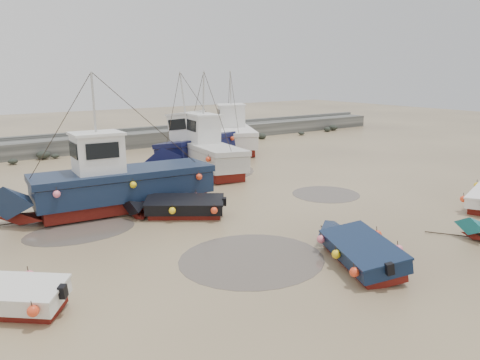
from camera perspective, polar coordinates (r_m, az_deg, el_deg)
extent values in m
plane|color=tan|center=(20.54, 4.65, -4.72)|extent=(120.00, 120.00, 0.00)
cube|color=slate|center=(39.47, -16.19, 4.42)|extent=(60.00, 2.20, 1.20)
cube|color=slate|center=(40.51, -16.82, 5.63)|extent=(60.00, 0.60, 0.25)
ellipsoid|color=black|center=(38.78, -7.56, 4.22)|extent=(0.84, 0.86, 0.51)
ellipsoid|color=black|center=(41.39, -5.23, 4.92)|extent=(0.98, 1.07, 0.72)
ellipsoid|color=black|center=(44.06, 2.66, 5.37)|extent=(0.78, 0.90, 0.59)
ellipsoid|color=black|center=(50.12, 10.58, 6.09)|extent=(0.68, 0.72, 0.52)
ellipsoid|color=black|center=(46.91, 7.50, 5.68)|extent=(0.60, 0.70, 0.31)
ellipsoid|color=black|center=(36.72, -22.86, 2.86)|extent=(0.99, 0.80, 0.58)
ellipsoid|color=black|center=(43.09, 0.39, 5.10)|extent=(0.54, 0.46, 0.30)
ellipsoid|color=black|center=(41.87, -2.58, 4.88)|extent=(0.61, 0.47, 0.46)
ellipsoid|color=black|center=(51.25, 11.29, 6.30)|extent=(0.92, 0.97, 0.58)
ellipsoid|color=black|center=(36.72, -21.61, 2.76)|extent=(0.61, 0.53, 0.32)
ellipsoid|color=black|center=(43.10, -1.56, 5.16)|extent=(0.67, 0.55, 0.43)
ellipsoid|color=black|center=(35.57, -25.96, 2.06)|extent=(0.65, 0.60, 0.37)
ellipsoid|color=black|center=(41.26, -2.41, 4.89)|extent=(0.88, 0.64, 0.62)
ellipsoid|color=black|center=(36.99, -16.27, 3.25)|extent=(0.64, 0.62, 0.48)
ellipsoid|color=black|center=(41.31, -5.08, 4.70)|extent=(0.55, 0.45, 0.29)
cylinder|color=#534A41|center=(16.29, 1.45, -9.58)|extent=(5.13, 5.13, 0.01)
cylinder|color=#534A41|center=(24.83, 10.42, -1.70)|extent=(3.51, 3.51, 0.01)
cylinder|color=#534A41|center=(19.99, -18.85, -5.91)|extent=(4.44, 4.44, 0.01)
cylinder|color=#534A41|center=(30.88, -4.79, 1.42)|extent=(6.38, 6.38, 0.01)
cube|color=maroon|center=(14.50, -26.99, -13.52)|extent=(3.14, 2.90, 0.30)
cube|color=silver|center=(14.34, -27.15, -12.18)|extent=(3.44, 3.20, 0.45)
cube|color=brown|center=(14.27, -27.22, -11.58)|extent=(2.86, 2.65, 0.10)
cube|color=silver|center=(14.24, -27.26, -11.24)|extent=(3.53, 3.29, 0.07)
cube|color=black|center=(13.42, -20.59, -12.45)|extent=(0.28, 0.28, 0.35)
sphere|color=#F24521|center=(13.05, -23.78, -13.86)|extent=(0.30, 0.30, 0.30)
sphere|color=#F24521|center=(14.65, -24.08, -10.86)|extent=(0.30, 0.30, 0.30)
cube|color=maroon|center=(16.23, 14.90, -9.58)|extent=(2.57, 3.56, 0.30)
cube|color=#0E1C37|center=(16.10, 14.98, -8.35)|extent=(2.88, 3.88, 0.45)
pyramid|color=#0E1C37|center=(17.76, 12.12, -4.58)|extent=(1.72, 1.29, 0.90)
cube|color=brown|center=(16.04, 15.01, -7.80)|extent=(2.36, 3.23, 0.10)
cube|color=#0E1C37|center=(16.00, 15.03, -7.50)|extent=(2.97, 3.97, 0.07)
cube|color=black|center=(14.52, 18.21, -10.25)|extent=(0.27, 0.25, 0.35)
cylinder|color=black|center=(18.84, 10.93, -6.51)|extent=(0.86, 1.84, 0.04)
sphere|color=#F24521|center=(14.51, 14.17, -10.29)|extent=(0.30, 0.30, 0.30)
sphere|color=#F24521|center=(15.89, 19.08, -8.52)|extent=(0.30, 0.30, 0.30)
sphere|color=#F24521|center=(15.70, 12.00, -8.33)|extent=(0.30, 0.30, 0.30)
sphere|color=#F24521|center=(17.04, 16.73, -6.86)|extent=(0.30, 0.30, 0.30)
sphere|color=#F24521|center=(16.92, 10.16, -6.63)|extent=(0.30, 0.30, 0.30)
pyramid|color=#156267|center=(20.01, 27.07, -3.75)|extent=(1.56, 1.38, 0.90)
cylinder|color=black|center=(20.20, 24.43, -6.14)|extent=(1.16, 1.68, 0.04)
sphere|color=#F24521|center=(23.57, 25.65, -2.05)|extent=(0.30, 0.30, 0.30)
sphere|color=#F24521|center=(26.66, 26.98, -0.53)|extent=(0.30, 0.30, 0.30)
cube|color=maroon|center=(20.87, -6.71, -4.04)|extent=(3.20, 2.68, 0.30)
cube|color=black|center=(20.76, -6.73, -3.05)|extent=(3.50, 2.97, 0.45)
pyramid|color=black|center=(20.95, -12.27, -1.84)|extent=(1.33, 1.49, 0.90)
cube|color=brown|center=(20.72, -6.75, -2.61)|extent=(2.91, 2.45, 0.10)
cube|color=black|center=(20.69, -6.75, -2.37)|extent=(3.59, 3.06, 0.07)
cube|color=black|center=(20.60, -1.91, -2.59)|extent=(0.27, 0.28, 0.35)
cylinder|color=black|center=(21.41, -14.43, -4.27)|extent=(1.67, 1.16, 0.04)
sphere|color=#F24521|center=(19.89, -3.16, -3.40)|extent=(0.30, 0.30, 0.30)
sphere|color=#F24521|center=(21.44, -5.35, -2.20)|extent=(0.30, 0.30, 0.30)
sphere|color=#F24521|center=(20.05, -8.23, -3.38)|extent=(0.30, 0.30, 0.30)
sphere|color=#F24521|center=(21.66, -10.03, -2.19)|extent=(0.30, 0.30, 0.30)
cube|color=maroon|center=(22.53, -13.84, -2.71)|extent=(7.57, 3.06, 0.55)
cube|color=#122038|center=(22.34, -13.95, -0.86)|extent=(8.14, 3.52, 0.95)
pyramid|color=#122038|center=(21.46, -25.68, -0.45)|extent=(1.68, 2.92, 1.40)
cube|color=brown|center=(22.22, -14.02, 0.43)|extent=(7.95, 3.40, 0.08)
cube|color=#122038|center=(22.19, -14.04, 0.78)|extent=(8.33, 3.60, 0.30)
cube|color=white|center=(21.75, -16.92, 2.96)|extent=(2.17, 2.14, 1.70)
cube|color=white|center=(21.62, -17.08, 5.33)|extent=(2.35, 2.31, 0.12)
cube|color=black|center=(21.51, -19.61, 3.35)|extent=(0.21, 1.66, 0.68)
cylinder|color=#B7B7B2|center=(21.48, -17.33, 8.93)|extent=(0.10, 0.10, 2.60)
sphere|color=pink|center=(21.91, -4.96, 0.17)|extent=(0.30, 0.30, 0.30)
sphere|color=pink|center=(24.12, -11.40, 1.17)|extent=(0.30, 0.30, 0.30)
sphere|color=pink|center=(20.83, -12.84, -0.81)|extent=(0.30, 0.30, 0.30)
sphere|color=pink|center=(23.36, -18.74, 0.33)|extent=(0.30, 0.30, 0.30)
sphere|color=pink|center=(20.20, -21.40, -1.85)|extent=(0.30, 0.30, 0.30)
cube|color=maroon|center=(29.30, -3.88, 1.33)|extent=(2.58, 6.27, 0.55)
cube|color=beige|center=(29.16, -3.90, 2.77)|extent=(2.97, 6.76, 0.95)
pyramid|color=beige|center=(32.51, -6.75, 5.05)|extent=(2.39, 1.67, 1.40)
cube|color=brown|center=(29.07, -3.92, 3.77)|extent=(2.86, 6.60, 0.08)
cube|color=beige|center=(29.05, -3.92, 4.04)|extent=(3.03, 6.91, 0.30)
cube|color=white|center=(29.71, -4.67, 6.13)|extent=(1.78, 2.16, 1.70)
cube|color=white|center=(29.61, -4.71, 7.88)|extent=(1.93, 2.34, 0.12)
cube|color=black|center=(30.61, -5.46, 6.80)|extent=(1.33, 0.20, 0.68)
cylinder|color=#B7B7B2|center=(29.52, -4.76, 10.50)|extent=(0.10, 0.10, 2.60)
cylinder|color=black|center=(33.80, -7.37, 2.44)|extent=(0.39, 2.99, 0.05)
sphere|color=pink|center=(26.26, -3.99, 2.39)|extent=(0.30, 0.30, 0.30)
sphere|color=pink|center=(28.87, -0.95, 3.41)|extent=(0.30, 0.30, 0.30)
sphere|color=pink|center=(29.40, -6.82, 3.50)|extent=(0.30, 0.30, 0.30)
sphere|color=pink|center=(31.94, -3.84, 4.34)|extent=(0.30, 0.30, 0.30)
cube|color=maroon|center=(32.11, -4.92, 2.37)|extent=(6.16, 4.20, 0.55)
cube|color=#0C0F34|center=(31.98, -4.95, 3.69)|extent=(6.70, 4.69, 0.95)
pyramid|color=#0C0F34|center=(28.97, -9.24, 3.97)|extent=(2.24, 2.67, 1.40)
cube|color=brown|center=(31.90, -4.97, 4.60)|extent=(6.53, 4.55, 0.08)
cube|color=#0C0F34|center=(31.88, -4.97, 4.85)|extent=(6.85, 4.79, 0.30)
cube|color=white|center=(31.06, -5.94, 6.41)|extent=(2.48, 2.28, 1.70)
cube|color=white|center=(30.97, -5.98, 8.08)|extent=(2.68, 2.47, 0.12)
cube|color=black|center=(30.22, -7.10, 6.68)|extent=(0.61, 1.26, 0.68)
cylinder|color=#B7B7B2|center=(30.87, -6.04, 10.60)|extent=(0.10, 0.10, 2.60)
cylinder|color=black|center=(28.49, -10.50, 0.28)|extent=(2.75, 1.28, 0.05)
sphere|color=pink|center=(33.31, -0.67, 4.74)|extent=(0.30, 0.30, 0.30)
sphere|color=pink|center=(33.86, -5.23, 4.83)|extent=(0.30, 0.30, 0.30)
sphere|color=pink|center=(31.63, -2.56, 4.27)|extent=(0.30, 0.30, 0.30)
sphere|color=pink|center=(32.27, -7.32, 4.36)|extent=(0.30, 0.30, 0.30)
sphere|color=pink|center=(29.99, -4.66, 3.74)|extent=(0.30, 0.30, 0.30)
sphere|color=pink|center=(30.73, -9.61, 3.83)|extent=(0.30, 0.30, 0.30)
cube|color=maroon|center=(37.40, -0.82, 3.97)|extent=(4.95, 6.70, 0.55)
cube|color=white|center=(37.28, -0.82, 5.11)|extent=(5.54, 7.30, 0.95)
pyramid|color=white|center=(41.05, -1.57, 6.84)|extent=(3.17, 2.54, 1.40)
cube|color=brown|center=(37.21, -0.83, 5.89)|extent=(5.37, 7.11, 0.08)
cube|color=white|center=(37.20, -0.83, 6.11)|extent=(5.65, 7.46, 0.30)
cube|color=white|center=(37.99, -1.02, 7.73)|extent=(2.66, 2.67, 1.70)
cube|color=white|center=(37.92, -1.03, 9.10)|extent=(2.88, 2.89, 0.12)
cube|color=black|center=(38.98, -1.22, 8.25)|extent=(1.53, 0.79, 0.68)
cylinder|color=#B7B7B2|center=(37.84, -1.04, 11.15)|extent=(0.10, 0.10, 2.60)
cylinder|color=black|center=(42.36, -1.75, 4.73)|extent=(1.38, 2.71, 0.05)
sphere|color=pink|center=(34.42, -2.76, 5.00)|extent=(0.30, 0.30, 0.30)
sphere|color=pink|center=(35.90, 1.96, 5.36)|extent=(0.30, 0.30, 0.30)
sphere|color=pink|center=(36.53, -3.11, 5.48)|extent=(0.30, 0.30, 0.30)
sphere|color=pink|center=(37.99, 1.37, 5.80)|extent=(0.30, 0.30, 0.30)
sphere|color=pink|center=(38.65, -3.42, 5.91)|extent=(0.30, 0.30, 0.30)
sphere|color=pink|center=(40.09, 0.84, 6.20)|extent=(0.30, 0.30, 0.30)
imported|color=#171F34|center=(22.94, -10.39, -2.96)|extent=(0.64, 0.44, 1.71)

